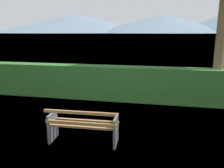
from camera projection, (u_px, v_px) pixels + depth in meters
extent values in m
plane|color=#4C6B33|center=(84.00, 141.00, 5.35)|extent=(1400.00, 1400.00, 0.00)
plane|color=#7A99A8|center=(160.00, 34.00, 298.66)|extent=(620.00, 620.00, 0.00)
cube|color=olive|center=(81.00, 127.00, 5.06)|extent=(1.60, 0.13, 0.04)
cube|color=olive|center=(84.00, 124.00, 5.25)|extent=(1.60, 0.13, 0.04)
cube|color=olive|center=(86.00, 121.00, 5.43)|extent=(1.60, 0.13, 0.04)
cube|color=olive|center=(80.00, 123.00, 4.97)|extent=(1.60, 0.11, 0.06)
cube|color=olive|center=(79.00, 113.00, 4.86)|extent=(1.60, 0.11, 0.06)
cube|color=#4C4C51|center=(53.00, 126.00, 5.38)|extent=(0.07, 0.51, 0.68)
cube|color=#4C4C51|center=(116.00, 131.00, 5.13)|extent=(0.07, 0.51, 0.68)
cube|color=#285B23|center=(114.00, 83.00, 8.57)|extent=(10.55, 0.66, 1.28)
cylinder|color=brown|center=(221.00, 39.00, 7.63)|extent=(0.34, 0.34, 4.61)
cone|color=slate|center=(77.00, 24.00, 597.94)|extent=(411.40, 411.40, 47.64)
cone|color=slate|center=(161.00, 24.00, 516.35)|extent=(323.14, 323.14, 40.55)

